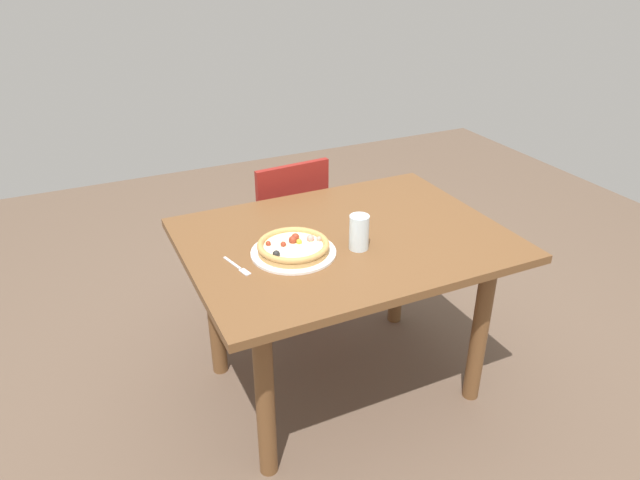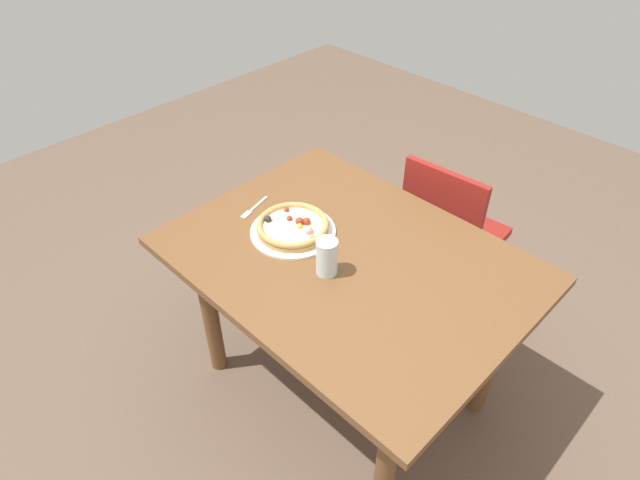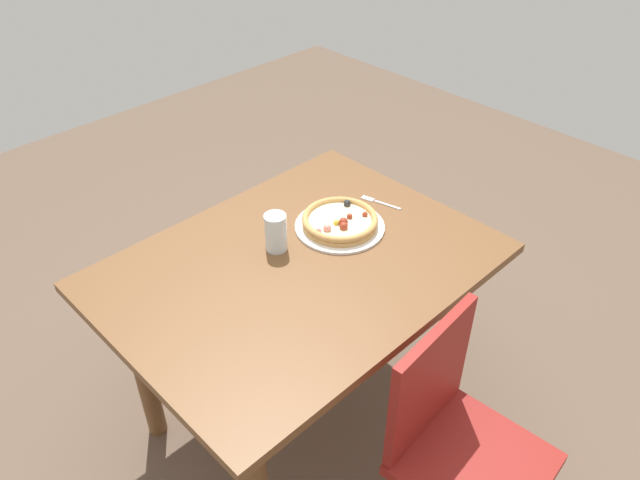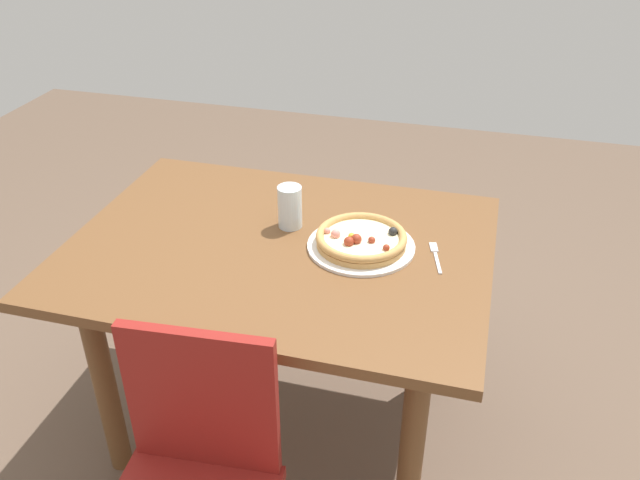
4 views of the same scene
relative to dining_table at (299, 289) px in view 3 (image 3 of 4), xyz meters
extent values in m
plane|color=brown|center=(0.00, 0.00, -0.64)|extent=(6.00, 6.00, 0.00)
cube|color=brown|center=(0.00, 0.00, 0.10)|extent=(1.27, 0.95, 0.03)
cylinder|color=brown|center=(0.48, -0.32, -0.28)|extent=(0.07, 0.07, 0.72)
cylinder|color=brown|center=(-0.48, 0.32, -0.28)|extent=(0.07, 0.07, 0.72)
cylinder|color=brown|center=(0.48, 0.32, -0.28)|extent=(0.07, 0.07, 0.72)
cylinder|color=maroon|center=(0.16, -0.57, -0.44)|extent=(0.04, 0.04, 0.41)
cube|color=maroon|center=(0.00, -0.76, -0.22)|extent=(0.43, 0.43, 0.04)
cube|color=maroon|center=(-0.01, -0.57, 0.01)|extent=(0.38, 0.06, 0.42)
cylinder|color=white|center=(0.24, 0.05, 0.12)|extent=(0.32, 0.32, 0.01)
cylinder|color=tan|center=(0.24, 0.05, 0.13)|extent=(0.27, 0.27, 0.02)
cylinder|color=beige|center=(0.24, 0.05, 0.15)|extent=(0.24, 0.24, 0.01)
torus|color=tan|center=(0.24, 0.05, 0.15)|extent=(0.27, 0.27, 0.02)
sphere|color=#262626|center=(0.33, 0.09, 0.16)|extent=(0.03, 0.03, 0.03)
sphere|color=maroon|center=(0.28, 0.03, 0.16)|extent=(0.02, 0.02, 0.02)
sphere|color=maroon|center=(0.22, 0.00, 0.16)|extent=(0.03, 0.03, 0.03)
sphere|color=maroon|center=(0.33, 0.00, 0.16)|extent=(0.02, 0.02, 0.02)
sphere|color=#E58C7F|center=(0.17, 0.03, 0.16)|extent=(0.03, 0.03, 0.03)
sphere|color=#E58C7F|center=(0.14, 0.05, 0.16)|extent=(0.02, 0.02, 0.02)
sphere|color=gold|center=(0.22, 0.04, 0.16)|extent=(0.02, 0.02, 0.02)
sphere|color=maroon|center=(0.23, 0.02, 0.16)|extent=(0.03, 0.03, 0.03)
cube|color=silver|center=(0.48, 0.02, 0.12)|extent=(0.04, 0.11, 0.00)
cube|color=silver|center=(0.46, 0.10, 0.12)|extent=(0.03, 0.05, 0.00)
cylinder|color=silver|center=(0.00, 0.11, 0.18)|extent=(0.08, 0.08, 0.14)
camera|label=1|loc=(0.97, 1.83, 1.18)|focal=32.62mm
camera|label=2|loc=(-0.97, 1.12, 1.41)|focal=30.70mm
camera|label=3|loc=(-1.06, -1.18, 1.41)|focal=34.39mm
camera|label=4|loc=(0.56, -1.61, 1.17)|focal=37.04mm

